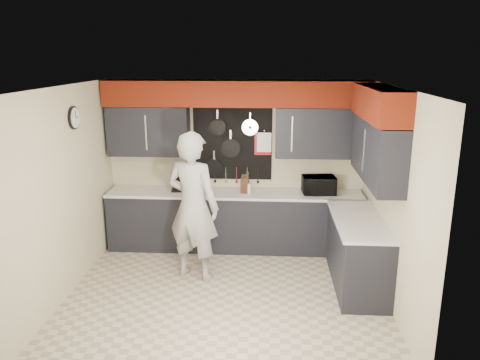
# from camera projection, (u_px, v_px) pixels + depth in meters

# --- Properties ---
(ground) EXTENTS (4.00, 4.00, 0.00)m
(ground) POSITION_uv_depth(u_px,v_px,m) (227.00, 292.00, 6.02)
(ground) COLOR #C4B699
(ground) RESTS_ON ground
(back_wall_assembly) EXTENTS (4.00, 0.36, 2.60)m
(back_wall_assembly) POSITION_uv_depth(u_px,v_px,m) (236.00, 120.00, 7.04)
(back_wall_assembly) COLOR beige
(back_wall_assembly) RESTS_ON ground
(right_wall_assembly) EXTENTS (0.36, 3.50, 2.60)m
(right_wall_assembly) POSITION_uv_depth(u_px,v_px,m) (380.00, 141.00, 5.66)
(right_wall_assembly) COLOR beige
(right_wall_assembly) RESTS_ON ground
(left_wall_assembly) EXTENTS (0.05, 3.50, 2.60)m
(left_wall_assembly) POSITION_uv_depth(u_px,v_px,m) (66.00, 190.00, 5.81)
(left_wall_assembly) COLOR beige
(left_wall_assembly) RESTS_ON ground
(base_cabinets) EXTENTS (3.95, 2.20, 0.92)m
(base_cabinets) POSITION_uv_depth(u_px,v_px,m) (266.00, 228.00, 6.96)
(base_cabinets) COLOR black
(base_cabinets) RESTS_ON ground
(microwave) EXTENTS (0.52, 0.38, 0.27)m
(microwave) POSITION_uv_depth(u_px,v_px,m) (319.00, 185.00, 7.05)
(microwave) COLOR black
(microwave) RESTS_ON base_cabinets
(knife_block) EXTENTS (0.12, 0.12, 0.24)m
(knife_block) POSITION_uv_depth(u_px,v_px,m) (245.00, 185.00, 7.10)
(knife_block) COLOR #341710
(knife_block) RESTS_ON base_cabinets
(utensil_crock) EXTENTS (0.12, 0.12, 0.15)m
(utensil_crock) POSITION_uv_depth(u_px,v_px,m) (247.00, 188.00, 7.11)
(utensil_crock) COLOR white
(utensil_crock) RESTS_ON base_cabinets
(coffee_maker) EXTENTS (0.19, 0.22, 0.30)m
(coffee_maker) POSITION_uv_depth(u_px,v_px,m) (177.00, 181.00, 7.22)
(coffee_maker) COLOR black
(coffee_maker) RESTS_ON base_cabinets
(person) EXTENTS (0.86, 0.72, 2.02)m
(person) POSITION_uv_depth(u_px,v_px,m) (193.00, 206.00, 6.20)
(person) COLOR #B4B4B1
(person) RESTS_ON ground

